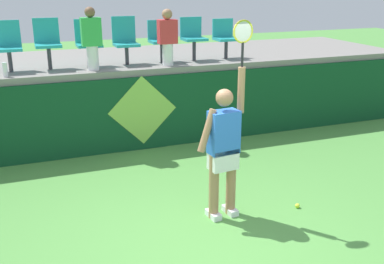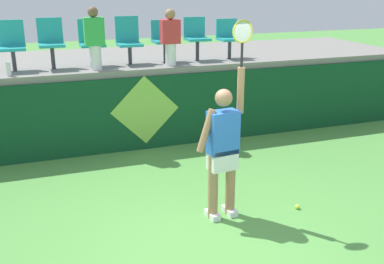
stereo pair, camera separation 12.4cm
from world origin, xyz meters
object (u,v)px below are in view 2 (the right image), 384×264
(tennis_ball, at_px, (297,207))
(stadium_chair_4, at_px, (164,38))
(stadium_chair_5, at_px, (196,36))
(spectator_0, at_px, (94,38))
(stadium_chair_0, at_px, (12,43))
(tennis_player, at_px, (223,147))
(stadium_chair_2, at_px, (92,40))
(water_bottle, at_px, (8,69))
(stadium_chair_1, at_px, (51,40))
(stadium_chair_6, at_px, (228,36))
(spectator_1, at_px, (170,37))
(stadium_chair_3, at_px, (129,39))

(tennis_ball, relative_size, stadium_chair_4, 0.08)
(stadium_chair_5, relative_size, spectator_0, 0.76)
(stadium_chair_0, bearing_deg, spectator_0, -16.59)
(tennis_player, relative_size, spectator_0, 2.35)
(stadium_chair_2, height_order, stadium_chair_5, stadium_chair_2)
(water_bottle, distance_m, stadium_chair_2, 1.57)
(tennis_ball, bearing_deg, stadium_chair_1, 127.59)
(stadium_chair_0, xyz_separation_m, spectator_0, (1.36, -0.41, 0.09))
(stadium_chair_6, height_order, spectator_1, spectator_1)
(stadium_chair_0, distance_m, spectator_1, 2.76)
(spectator_0, xyz_separation_m, spectator_1, (1.37, -0.03, -0.03))
(stadium_chair_1, height_order, spectator_0, spectator_0)
(tennis_player, xyz_separation_m, stadium_chair_1, (-1.82, 3.55, 1.00))
(water_bottle, bearing_deg, stadium_chair_4, 10.07)
(stadium_chair_1, height_order, stadium_chair_2, stadium_chair_1)
(stadium_chair_0, bearing_deg, stadium_chair_1, -0.15)
(stadium_chair_2, distance_m, stadium_chair_6, 2.71)
(stadium_chair_1, bearing_deg, stadium_chair_3, 0.23)
(stadium_chair_6, bearing_deg, tennis_player, -114.41)
(tennis_player, relative_size, water_bottle, 10.67)
(tennis_player, height_order, spectator_0, spectator_0)
(stadium_chair_6, height_order, spectator_0, spectator_0)
(tennis_ball, xyz_separation_m, stadium_chair_3, (-1.48, 3.74, 1.91))
(stadium_chair_2, bearing_deg, spectator_0, -90.00)
(water_bottle, bearing_deg, stadium_chair_2, 19.30)
(tennis_player, relative_size, tennis_ball, 38.64)
(stadium_chair_3, height_order, stadium_chair_6, stadium_chair_3)
(stadium_chair_0, height_order, stadium_chair_4, stadium_chair_0)
(stadium_chair_1, height_order, stadium_chair_3, stadium_chair_1)
(stadium_chair_6, relative_size, spectator_1, 0.76)
(tennis_player, bearing_deg, stadium_chair_4, 85.81)
(tennis_player, bearing_deg, spectator_1, 85.23)
(stadium_chair_5, bearing_deg, stadium_chair_1, 179.88)
(tennis_ball, height_order, stadium_chair_2, stadium_chair_2)
(water_bottle, height_order, stadium_chair_2, stadium_chair_2)
(water_bottle, height_order, stadium_chair_6, stadium_chair_6)
(spectator_0, bearing_deg, stadium_chair_3, 30.88)
(stadium_chair_0, xyz_separation_m, stadium_chair_5, (3.39, -0.01, 0.00))
(stadium_chair_3, bearing_deg, stadium_chair_1, -179.77)
(stadium_chair_2, xyz_separation_m, spectator_1, (1.37, -0.44, 0.06))
(stadium_chair_3, height_order, stadium_chair_5, stadium_chair_3)
(stadium_chair_1, distance_m, stadium_chair_6, 3.42)
(stadium_chair_5, distance_m, spectator_1, 0.79)
(stadium_chair_0, height_order, stadium_chair_3, stadium_chair_3)
(stadium_chair_1, relative_size, spectator_1, 0.86)
(water_bottle, xyz_separation_m, stadium_chair_2, (1.45, 0.51, 0.35))
(spectator_0, bearing_deg, stadium_chair_0, 163.41)
(stadium_chair_3, distance_m, spectator_1, 0.82)
(tennis_ball, height_order, spectator_0, spectator_0)
(water_bottle, relative_size, stadium_chair_1, 0.27)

